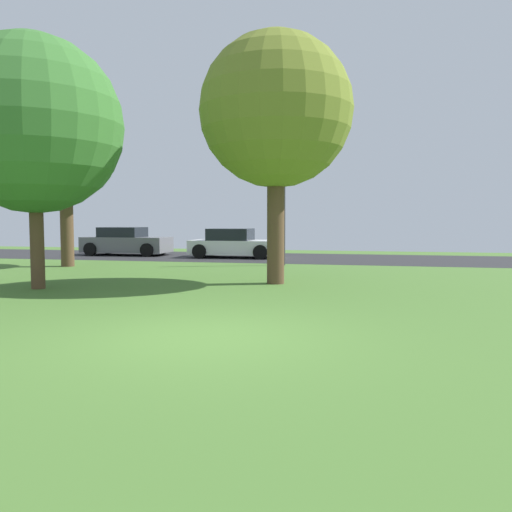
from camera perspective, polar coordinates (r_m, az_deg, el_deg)
ground_plane at (r=7.89m, az=-6.06°, el=-8.84°), size 44.00×44.00×0.00m
road_strip at (r=23.48m, az=6.54°, el=-0.25°), size 44.00×6.40×0.01m
oak_tree_left at (r=20.70m, az=-20.37°, el=10.84°), size 3.76×3.76×6.20m
oak_tree_right at (r=14.39m, az=2.22°, el=15.67°), size 4.14×4.14×6.75m
birch_tree_lone at (r=14.35m, az=-23.38°, el=13.15°), size 4.42×4.42×6.32m
parked_car_grey at (r=26.23m, az=-14.19°, el=1.49°), size 4.21×1.98×1.38m
parked_car_white at (r=23.87m, az=-2.48°, el=1.31°), size 4.03×2.07×1.34m
street_lamp_post at (r=19.76m, az=3.07°, el=5.48°), size 0.14×0.14×4.50m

